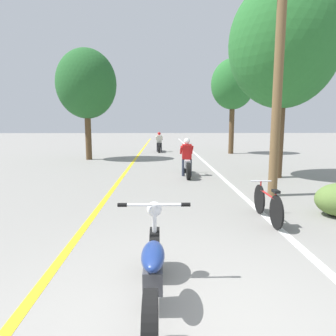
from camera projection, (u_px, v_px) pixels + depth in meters
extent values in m
plane|color=gray|center=(189.00, 334.00, 2.76)|extent=(120.00, 120.00, 0.00)
cube|color=yellow|center=(133.00, 162.00, 14.98)|extent=(0.14, 48.00, 0.01)
cube|color=white|center=(205.00, 162.00, 15.06)|extent=(0.14, 48.00, 0.01)
cylinder|color=brown|center=(278.00, 80.00, 7.64)|extent=(0.24, 0.24, 6.04)
cylinder|color=#513A23|center=(279.00, 130.00, 10.56)|extent=(0.32, 0.32, 3.41)
ellipsoid|color=#286B2D|center=(284.00, 44.00, 10.13)|extent=(3.73, 3.36, 4.30)
cylinder|color=#513A23|center=(232.00, 126.00, 19.19)|extent=(0.32, 0.32, 3.53)
ellipsoid|color=#286B2D|center=(233.00, 84.00, 18.81)|extent=(2.74, 2.47, 3.15)
cylinder|color=#513A23|center=(88.00, 132.00, 16.00)|extent=(0.32, 0.32, 3.00)
ellipsoid|color=#235B28|center=(86.00, 84.00, 15.63)|extent=(3.13, 2.82, 3.60)
cylinder|color=black|center=(155.00, 251.00, 3.83)|extent=(0.12, 0.61, 0.61)
cylinder|color=black|center=(151.00, 330.00, 2.37)|extent=(0.12, 0.61, 0.61)
ellipsoid|color=navy|center=(153.00, 255.00, 3.06)|extent=(0.24, 0.66, 0.18)
cube|color=#4C4C51|center=(153.00, 277.00, 3.09)|extent=(0.20, 0.36, 0.24)
cylinder|color=silver|center=(154.00, 229.00, 3.69)|extent=(0.06, 0.23, 0.68)
cylinder|color=silver|center=(154.00, 205.00, 3.55)|extent=(0.75, 0.04, 0.04)
cylinder|color=black|center=(122.00, 205.00, 3.54)|extent=(0.11, 0.05, 0.05)
cylinder|color=black|center=(186.00, 205.00, 3.56)|extent=(0.11, 0.05, 0.05)
sphere|color=silver|center=(154.00, 209.00, 3.65)|extent=(0.19, 0.19, 0.19)
cylinder|color=black|center=(185.00, 165.00, 11.86)|extent=(0.12, 0.60, 0.60)
cylinder|color=black|center=(188.00, 171.00, 10.36)|extent=(0.12, 0.60, 0.60)
cube|color=silver|center=(187.00, 163.00, 11.08)|extent=(0.20, 0.98, 0.28)
cylinder|color=silver|center=(185.00, 149.00, 11.67)|extent=(0.50, 0.03, 0.03)
cylinder|color=#282D3D|center=(183.00, 168.00, 11.06)|extent=(0.11, 0.11, 0.62)
cylinder|color=#282D3D|center=(190.00, 168.00, 11.06)|extent=(0.11, 0.11, 0.62)
cube|color=red|center=(187.00, 152.00, 11.00)|extent=(0.34, 0.28, 0.58)
cylinder|color=red|center=(181.00, 150.00, 11.15)|extent=(0.08, 0.45, 0.35)
cylinder|color=red|center=(192.00, 150.00, 11.16)|extent=(0.08, 0.45, 0.35)
sphere|color=white|center=(187.00, 141.00, 10.98)|extent=(0.23, 0.23, 0.23)
cylinder|color=black|center=(159.00, 147.00, 21.34)|extent=(0.12, 0.61, 0.61)
cylinder|color=black|center=(159.00, 148.00, 19.97)|extent=(0.12, 0.61, 0.61)
cube|color=black|center=(159.00, 145.00, 20.63)|extent=(0.20, 0.89, 0.28)
cylinder|color=silver|center=(159.00, 137.00, 21.14)|extent=(0.50, 0.03, 0.03)
cylinder|color=#38383D|center=(157.00, 147.00, 20.60)|extent=(0.11, 0.11, 0.62)
cylinder|color=#38383D|center=(161.00, 147.00, 20.61)|extent=(0.11, 0.11, 0.62)
cube|color=silver|center=(159.00, 139.00, 20.55)|extent=(0.34, 0.27, 0.54)
cylinder|color=silver|center=(156.00, 138.00, 20.70)|extent=(0.08, 0.43, 0.33)
cylinder|color=silver|center=(162.00, 138.00, 20.70)|extent=(0.08, 0.43, 0.33)
sphere|color=#B21919|center=(159.00, 134.00, 20.53)|extent=(0.22, 0.22, 0.22)
cylinder|color=black|center=(259.00, 199.00, 6.44)|extent=(0.04, 0.63, 0.63)
cylinder|color=black|center=(276.00, 212.00, 5.48)|extent=(0.04, 0.63, 0.63)
cylinder|color=#B21E1E|center=(268.00, 194.00, 5.93)|extent=(0.04, 0.78, 0.04)
cylinder|color=#B21E1E|center=(275.00, 201.00, 5.54)|extent=(0.03, 0.03, 0.38)
cube|color=black|center=(276.00, 191.00, 5.51)|extent=(0.10, 0.20, 0.05)
cylinder|color=#B21E1E|center=(261.00, 190.00, 6.36)|extent=(0.03, 0.03, 0.41)
cylinder|color=silver|center=(261.00, 181.00, 6.33)|extent=(0.44, 0.03, 0.03)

